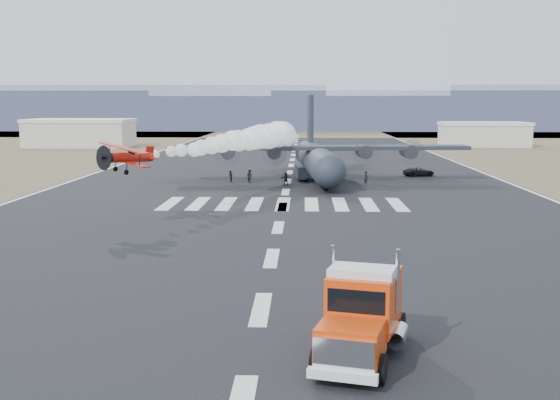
# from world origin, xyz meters

# --- Properties ---
(scrub_far) EXTENTS (500.00, 80.00, 0.00)m
(scrub_far) POSITION_xyz_m (0.00, 230.00, 0.00)
(scrub_far) COLOR brown
(scrub_far) RESTS_ON ground
(runway_markings) EXTENTS (60.00, 260.00, 0.01)m
(runway_markings) POSITION_xyz_m (0.00, 60.00, 0.01)
(runway_markings) COLOR silver
(runway_markings) RESTS_ON ground
(ridge_seg_c) EXTENTS (150.00, 50.00, 17.00)m
(ridge_seg_c) POSITION_xyz_m (-65.00, 260.00, 8.50)
(ridge_seg_c) COLOR #838CA6
(ridge_seg_c) RESTS_ON ground
(ridge_seg_d) EXTENTS (150.00, 50.00, 13.00)m
(ridge_seg_d) POSITION_xyz_m (0.00, 260.00, 6.50)
(ridge_seg_d) COLOR #838CA6
(ridge_seg_d) RESTS_ON ground
(ridge_seg_e) EXTENTS (150.00, 50.00, 15.00)m
(ridge_seg_e) POSITION_xyz_m (65.00, 260.00, 7.50)
(ridge_seg_e) COLOR #838CA6
(ridge_seg_e) RESTS_ON ground
(hangar_left) EXTENTS (24.50, 14.50, 6.70)m
(hangar_left) POSITION_xyz_m (-52.00, 145.00, 3.41)
(hangar_left) COLOR #B3AD9F
(hangar_left) RESTS_ON ground
(hangar_right) EXTENTS (20.50, 12.50, 5.90)m
(hangar_right) POSITION_xyz_m (46.00, 150.00, 3.01)
(hangar_right) COLOR #B3AD9F
(hangar_right) RESTS_ON ground
(semi_truck) EXTENTS (4.61, 8.75, 3.84)m
(semi_truck) POSITION_xyz_m (4.66, 5.40, 1.89)
(semi_truck) COLOR black
(semi_truck) RESTS_ON ground
(aerobatic_biplane) EXTENTS (5.90, 5.56, 2.60)m
(aerobatic_biplane) POSITION_xyz_m (-13.06, 36.69, 5.98)
(aerobatic_biplane) COLOR red
(smoke_trail) EXTENTS (13.57, 34.79, 3.74)m
(smoke_trail) POSITION_xyz_m (-3.29, 64.73, 6.25)
(smoke_trail) COLOR white
(transport_aircraft) EXTENTS (40.81, 33.56, 11.78)m
(transport_aircraft) POSITION_xyz_m (3.99, 73.81, 3.04)
(transport_aircraft) COLOR #1D242B
(transport_aircraft) RESTS_ON ground
(support_vehicle) EXTENTS (4.88, 3.21, 1.25)m
(support_vehicle) POSITION_xyz_m (18.95, 79.20, 0.62)
(support_vehicle) COLOR black
(support_vehicle) RESTS_ON ground
(crew_a) EXTENTS (0.71, 0.79, 1.79)m
(crew_a) POSITION_xyz_m (3.22, 69.64, 0.89)
(crew_a) COLOR black
(crew_a) RESTS_ON ground
(crew_b) EXTENTS (0.72, 0.88, 1.56)m
(crew_b) POSITION_xyz_m (-7.72, 70.26, 0.78)
(crew_b) COLOR black
(crew_b) RESTS_ON ground
(crew_c) EXTENTS (0.79, 1.23, 1.76)m
(crew_c) POSITION_xyz_m (5.21, 65.05, 0.88)
(crew_c) COLOR black
(crew_c) RESTS_ON ground
(crew_d) EXTENTS (1.09, 0.85, 1.66)m
(crew_d) POSITION_xyz_m (3.02, 70.20, 0.83)
(crew_d) COLOR black
(crew_d) RESTS_ON ground
(crew_e) EXTENTS (1.05, 1.05, 1.89)m
(crew_e) POSITION_xyz_m (5.29, 67.35, 0.94)
(crew_e) COLOR black
(crew_e) RESTS_ON ground
(crew_f) EXTENTS (1.60, 0.80, 1.66)m
(crew_f) POSITION_xyz_m (-0.15, 67.09, 0.83)
(crew_f) COLOR black
(crew_f) RESTS_ON ground
(crew_g) EXTENTS (0.59, 0.71, 1.87)m
(crew_g) POSITION_xyz_m (10.23, 67.38, 0.93)
(crew_g) COLOR black
(crew_g) RESTS_ON ground
(crew_h) EXTENTS (0.97, 0.99, 1.77)m
(crew_h) POSITION_xyz_m (-5.06, 69.59, 0.88)
(crew_h) COLOR black
(crew_h) RESTS_ON ground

